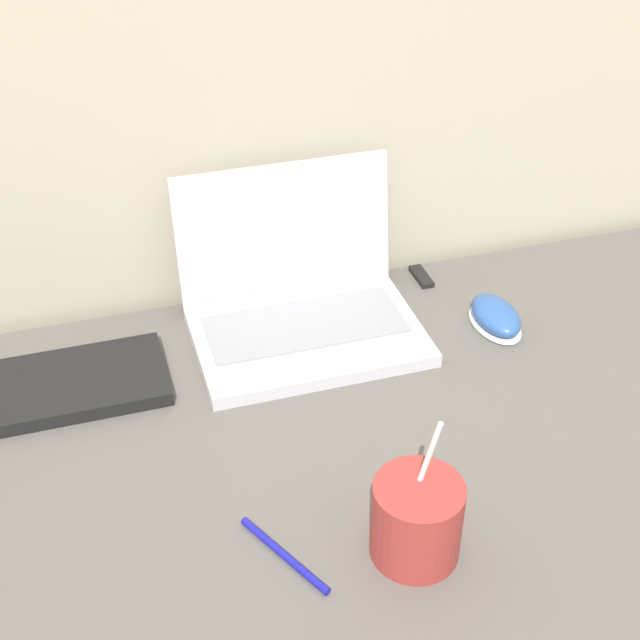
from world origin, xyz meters
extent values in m
cube|color=#5B5651|center=(0.00, 0.36, 0.36)|extent=(1.47, 0.72, 0.72)
cube|color=silver|center=(-0.09, 0.57, 0.73)|extent=(0.32, 0.21, 0.02)
cube|color=gray|center=(-0.09, 0.59, 0.74)|extent=(0.28, 0.12, 0.00)
cube|color=silver|center=(-0.09, 0.69, 0.83)|extent=(0.32, 0.04, 0.20)
cube|color=white|center=(-0.09, 0.69, 0.83)|extent=(0.29, 0.03, 0.18)
cylinder|color=#9E332D|center=(-0.08, 0.18, 0.76)|extent=(0.10, 0.10, 0.10)
cylinder|color=black|center=(-0.08, 0.18, 0.81)|extent=(0.08, 0.08, 0.01)
cylinder|color=white|center=(-0.08, 0.19, 0.82)|extent=(0.03, 0.02, 0.15)
ellipsoid|color=white|center=(0.19, 0.53, 0.72)|extent=(0.07, 0.11, 0.01)
ellipsoid|color=#2D569E|center=(0.19, 0.53, 0.73)|extent=(0.06, 0.11, 0.04)
cube|color=black|center=(-0.49, 0.56, 0.73)|extent=(0.40, 0.14, 0.02)
cube|color=black|center=(0.13, 0.68, 0.72)|extent=(0.02, 0.06, 0.01)
cylinder|color=#191999|center=(-0.22, 0.21, 0.72)|extent=(0.07, 0.12, 0.01)
camera|label=1|loc=(-0.37, -0.41, 1.48)|focal=50.00mm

